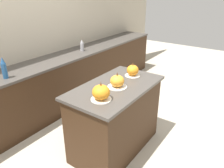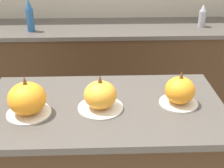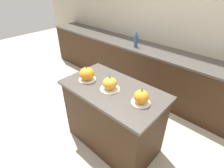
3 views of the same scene
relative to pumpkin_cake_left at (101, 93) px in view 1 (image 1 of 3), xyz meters
The scene contains 9 objects.
ground_plane 1.06m from the pumpkin_cake_left, 10.83° to the left, with size 12.00×12.00×0.00m, color #BCB29E.
wall_back 1.86m from the pumpkin_cake_left, 78.38° to the left, with size 8.00×0.06×2.50m.
kitchen_island 0.65m from the pumpkin_cake_left, 10.83° to the left, with size 1.24×0.70×0.90m.
back_counter 1.61m from the pumpkin_cake_left, 75.87° to the left, with size 6.00×0.60×0.90m.
pumpkin_cake_left is the anchor object (origin of this frame).
pumpkin_cake_center 0.35m from the pumpkin_cake_left, ahead, with size 0.23×0.23×0.19m.
pumpkin_cake_right 0.76m from the pumpkin_cake_left, ahead, with size 0.20×0.20×0.19m.
bottle_tall 1.38m from the pumpkin_cake_left, 100.44° to the left, with size 0.06×0.06×0.28m.
bottle_short 1.92m from the pumpkin_cake_left, 48.34° to the left, with size 0.06×0.06×0.20m.
Camera 1 is at (-1.93, -1.32, 1.98)m, focal length 35.00 mm.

